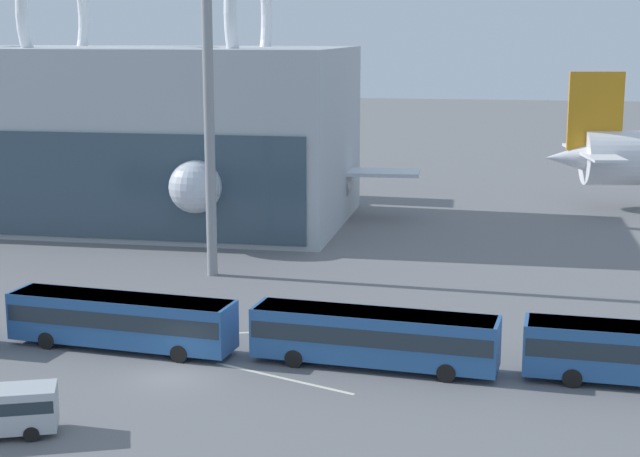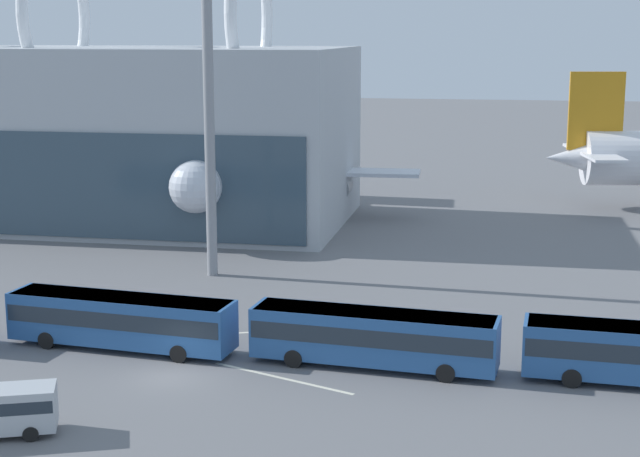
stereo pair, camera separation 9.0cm
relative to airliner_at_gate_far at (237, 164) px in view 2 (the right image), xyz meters
name	(u,v)px [view 2 (the right image)]	position (x,y,z in m)	size (l,w,h in m)	color
ground_plane	(172,376)	(8.70, -44.71, -5.15)	(440.00, 440.00, 0.00)	slate
airliner_at_gate_far	(237,164)	(0.00, 0.00, 0.00)	(35.63, 33.75, 13.09)	silver
shuttle_bus_1	(121,318)	(4.44, -40.96, -3.33)	(13.48, 4.06, 3.07)	#285693
shuttle_bus_2	(373,335)	(18.94, -41.42, -3.33)	(13.46, 3.90, 3.07)	#285693
floodlight_mast	(208,75)	(4.50, -23.35, 9.57)	(2.40, 2.40, 25.17)	gray
lane_stripe_0	(282,378)	(14.48, -44.00, -5.14)	(8.74, 0.25, 0.01)	silver
lane_stripe_2	(198,335)	(7.90, -37.73, -5.14)	(10.09, 0.25, 0.01)	silver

